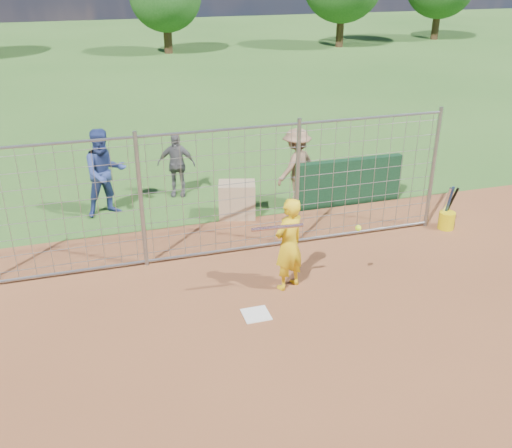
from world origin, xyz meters
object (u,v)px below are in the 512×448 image
object	(u,v)px
bystander_b	(176,165)
bucket_with_bats	(447,218)
batter	(289,244)
bystander_c	(296,166)
equipment_bin	(237,200)
bystander_a	(105,173)

from	to	relation	value
bystander_b	bucket_with_bats	world-z (taller)	bystander_b
bystander_b	bucket_with_bats	bearing A→B (deg)	-16.90
batter	bucket_with_bats	xyz separation A→B (m)	(4.05, 1.27, -0.60)
bucket_with_bats	batter	bearing A→B (deg)	-162.55
bystander_c	equipment_bin	world-z (taller)	bystander_c
batter	bystander_b	xyz separation A→B (m)	(-1.12, 4.84, -0.06)
equipment_bin	bucket_with_bats	xyz separation A→B (m)	(4.12, -1.90, -0.15)
batter	bystander_a	world-z (taller)	bystander_a
batter	bystander_b	world-z (taller)	batter
batter	equipment_bin	size ratio (longest dim) A/B	2.11
bystander_b	equipment_bin	distance (m)	2.00
equipment_bin	bystander_a	bearing A→B (deg)	175.23
bystander_a	bystander_b	distance (m)	1.83
bystander_a	equipment_bin	bearing A→B (deg)	-33.76
bystander_b	bystander_c	world-z (taller)	bystander_c
bystander_a	bucket_with_bats	size ratio (longest dim) A/B	2.03
equipment_bin	bucket_with_bats	world-z (taller)	bucket_with_bats
bystander_c	bystander_a	bearing A→B (deg)	-38.23
bystander_b	bystander_c	size ratio (longest dim) A/B	0.87
bystander_a	equipment_bin	xyz separation A→B (m)	(2.74, -0.98, -0.59)
bystander_b	bystander_a	bearing A→B (deg)	-140.25
bystander_b	bucket_with_bats	size ratio (longest dim) A/B	1.60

